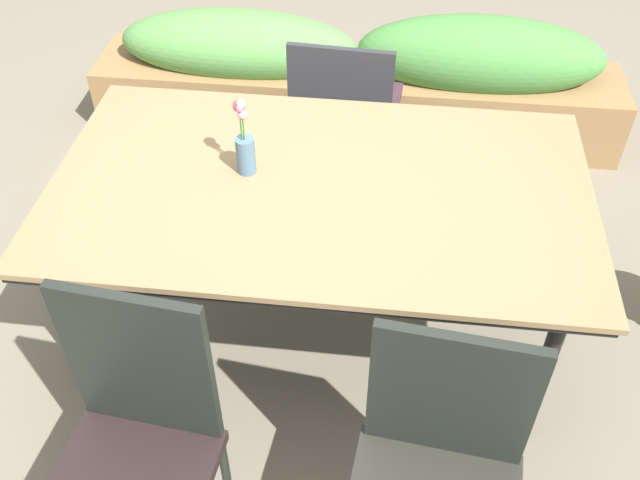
{
  "coord_description": "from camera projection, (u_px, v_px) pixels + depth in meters",
  "views": [
    {
      "loc": [
        0.31,
        -1.9,
        2.28
      ],
      "look_at": [
        0.08,
        -0.04,
        0.52
      ],
      "focal_mm": 40.08,
      "sensor_mm": 36.0,
      "label": 1
    }
  ],
  "objects": [
    {
      "name": "ground_plane",
      "position": [
        301.0,
        324.0,
        2.97
      ],
      "size": [
        12.0,
        12.0,
        0.0
      ],
      "primitive_type": "plane",
      "color": "#756B5B"
    },
    {
      "name": "dining_table",
      "position": [
        320.0,
        197.0,
        2.44
      ],
      "size": [
        1.82,
        1.07,
        0.78
      ],
      "color": "#8C704C",
      "rests_on": "ground"
    },
    {
      "name": "chair_far_side",
      "position": [
        345.0,
        107.0,
        3.23
      ],
      "size": [
        0.51,
        0.51,
        0.88
      ],
      "rotation": [
        0.0,
        0.0,
        -0.07
      ],
      "color": "#3B252F",
      "rests_on": "ground"
    },
    {
      "name": "chair_near_right",
      "position": [
        438.0,
        476.0,
        1.87
      ],
      "size": [
        0.5,
        0.5,
        0.97
      ],
      "rotation": [
        0.0,
        0.0,
        3.04
      ],
      "color": "#292822",
      "rests_on": "ground"
    },
    {
      "name": "chair_near_left",
      "position": [
        135.0,
        440.0,
        1.94
      ],
      "size": [
        0.47,
        0.47,
        1.02
      ],
      "rotation": [
        0.0,
        0.0,
        3.04
      ],
      "color": "black",
      "rests_on": "ground"
    },
    {
      "name": "flower_vase",
      "position": [
        245.0,
        145.0,
        2.38
      ],
      "size": [
        0.07,
        0.07,
        0.29
      ],
      "color": "slate",
      "rests_on": "dining_table"
    },
    {
      "name": "planter_box",
      "position": [
        359.0,
        77.0,
        3.81
      ],
      "size": [
        2.8,
        0.48,
        0.69
      ],
      "color": "olive",
      "rests_on": "ground"
    }
  ]
}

